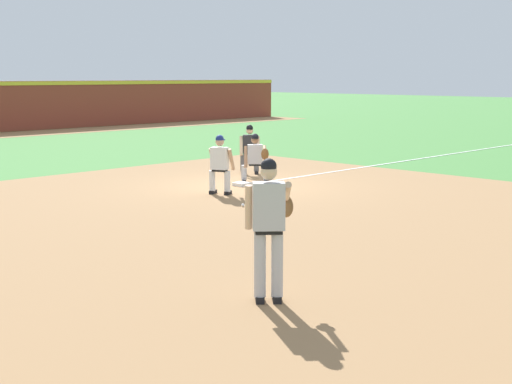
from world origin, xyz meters
name	(u,v)px	position (x,y,z in m)	size (l,w,h in m)	color
ground_plane	(242,186)	(0.00, 0.00, 0.00)	(160.00, 160.00, 0.00)	#47843D
infield_dirt_patch	(251,224)	(-3.30, -3.65, 0.00)	(18.00, 18.00, 0.01)	#9E754C
foul_line_stripe	(412,160)	(8.18, 0.00, 0.01)	(16.35, 0.10, 0.00)	white
first_base_bag	(242,184)	(0.00, 0.00, 0.04)	(0.38, 0.38, 0.09)	white
baseball	(243,205)	(-2.12, -2.22, 0.04)	(0.07, 0.07, 0.07)	white
pitcher	(270,221)	(-6.56, -7.27, 1.06)	(0.85, 0.55, 1.86)	black
first_baseman	(256,156)	(0.59, 0.07, 0.73)	(0.73, 1.09, 1.34)	black
baserunner	(220,162)	(-1.33, -0.61, 0.79)	(0.60, 0.67, 1.46)	black
umpire	(250,147)	(1.75, 1.47, 0.79)	(0.67, 0.67, 1.46)	black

